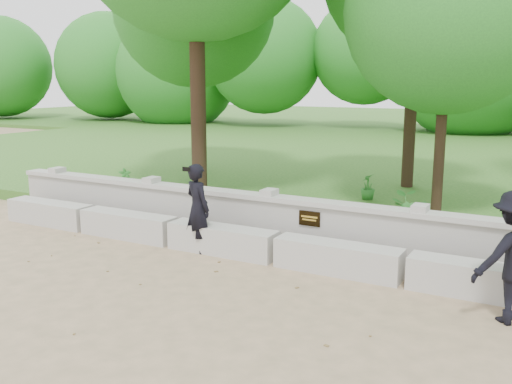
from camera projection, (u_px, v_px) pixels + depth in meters
ground at (210, 304)px, 7.26m from camera, size 80.00×80.00×0.00m
lawn at (437, 160)px, 19.28m from camera, size 40.00×22.00×0.25m
concrete_bench at (277, 249)px, 8.85m from camera, size 11.90×0.45×0.45m
parapet_wall at (296, 224)px, 9.41m from camera, size 12.50×0.35×0.90m
man_main at (198, 208)px, 9.33m from camera, size 0.63×0.60×1.47m
shrub_a at (125, 180)px, 13.09m from camera, size 0.31×0.35×0.56m
shrub_b at (406, 221)px, 9.22m from camera, size 0.42×0.42×0.60m
shrub_c at (409, 213)px, 9.62m from camera, size 0.67×0.59×0.69m
shrub_d at (368, 187)px, 12.33m from camera, size 0.34×0.37×0.56m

